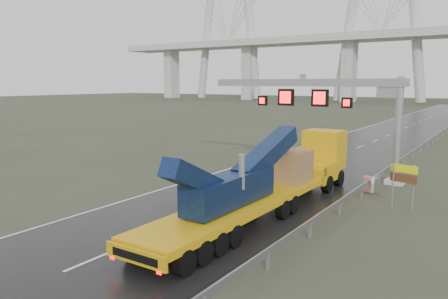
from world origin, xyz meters
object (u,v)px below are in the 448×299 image
Objects in this scene: exit_sign_pair at (404,178)px; sign_gantry at (329,99)px; striped_barrier at (369,184)px; heavy_haul_truck at (279,176)px.

sign_gantry is at bearing 151.40° from exit_sign_pair.
sign_gantry is 7.20m from striped_barrier.
heavy_haul_truck reaches higher than striped_barrier.
heavy_haul_truck is at bearing -86.33° from sign_gantry.
striped_barrier is at bearing -39.66° from sign_gantry.
striped_barrier is at bearing 61.68° from heavy_haul_truck.
exit_sign_pair is 4.05m from striped_barrier.
exit_sign_pair is (6.46, -6.10, -3.86)m from sign_gantry.
striped_barrier is (-2.56, 2.87, -1.26)m from exit_sign_pair.
striped_barrier is at bearing 146.56° from exit_sign_pair.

